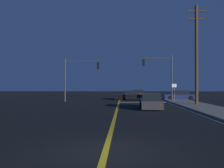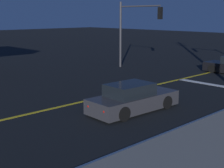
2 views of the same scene
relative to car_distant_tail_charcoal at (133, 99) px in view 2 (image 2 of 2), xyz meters
name	(u,v)px [view 2 (image 2 of 2)]	position (x,y,z in m)	size (l,w,h in m)	color
sidewalk_right	(195,153)	(4.73, -2.12, -0.51)	(3.20, 41.90, 0.15)	slate
lane_line_center	(60,107)	(-2.93, -2.12, -0.58)	(0.20, 39.57, 0.01)	gold
lane_line_edge_right	(151,139)	(2.88, -2.12, -0.58)	(0.16, 39.57, 0.01)	white
stop_bar	(220,86)	(0.10, 8.02, -0.58)	(6.05, 0.50, 0.01)	white
car_distant_tail_charcoal	(133,99)	(0.00, 0.00, 0.00)	(1.97, 4.64, 1.34)	#2D2D33
traffic_signal_far_left	(135,24)	(-8.15, 8.92, 3.13)	(4.43, 0.28, 5.50)	#38383D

